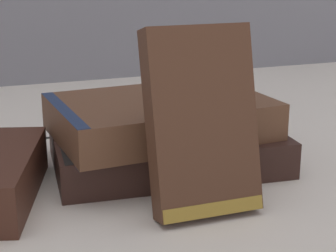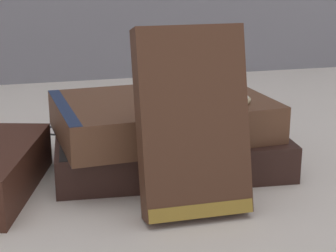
# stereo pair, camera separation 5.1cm
# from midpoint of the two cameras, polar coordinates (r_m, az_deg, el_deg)

# --- Properties ---
(ground_plane) EXTENTS (3.00, 3.00, 0.00)m
(ground_plane) POSITION_cam_midpoint_polar(r_m,az_deg,el_deg) (0.60, -2.02, -4.56)
(ground_plane) COLOR silver
(book_flat_bottom) EXTENTS (0.25, 0.17, 0.04)m
(book_flat_bottom) POSITION_cam_midpoint_polar(r_m,az_deg,el_deg) (0.61, -2.66, -2.29)
(book_flat_bottom) COLOR #331E19
(book_flat_bottom) RESTS_ON ground_plane
(book_flat_top) EXTENTS (0.23, 0.16, 0.04)m
(book_flat_top) POSITION_cam_midpoint_polar(r_m,az_deg,el_deg) (0.59, -3.73, 0.92)
(book_flat_top) COLOR brown
(book_flat_top) RESTS_ON book_flat_bottom
(book_leaning_front) EXTENTS (0.09, 0.06, 0.16)m
(book_leaning_front) POSITION_cam_midpoint_polar(r_m,az_deg,el_deg) (0.48, 0.43, -0.15)
(book_leaning_front) COLOR #4C2D1E
(book_leaning_front) RESTS_ON ground_plane
(pocket_watch) EXTENTS (0.05, 0.06, 0.01)m
(pocket_watch) POSITION_cam_midpoint_polar(r_m,az_deg,el_deg) (0.58, 3.07, 2.86)
(pocket_watch) COLOR white
(pocket_watch) RESTS_ON book_flat_top
(reading_glasses) EXTENTS (0.10, 0.05, 0.00)m
(reading_glasses) POSITION_cam_midpoint_polar(r_m,az_deg,el_deg) (0.74, -12.21, -0.41)
(reading_glasses) COLOR black
(reading_glasses) RESTS_ON ground_plane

